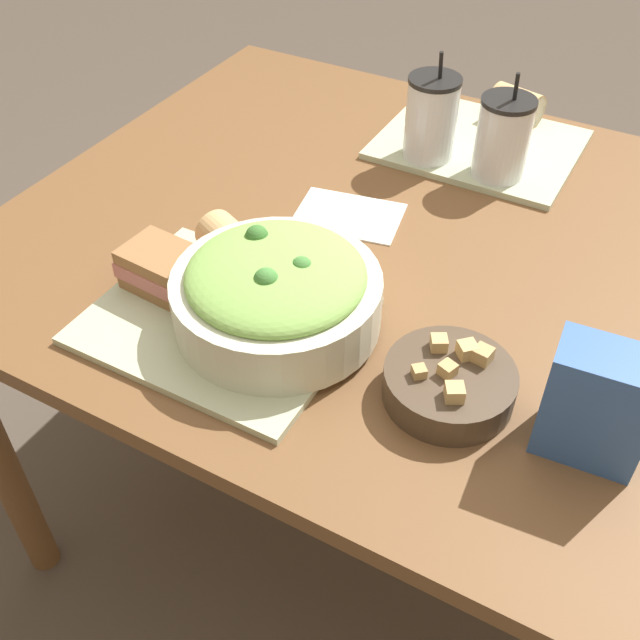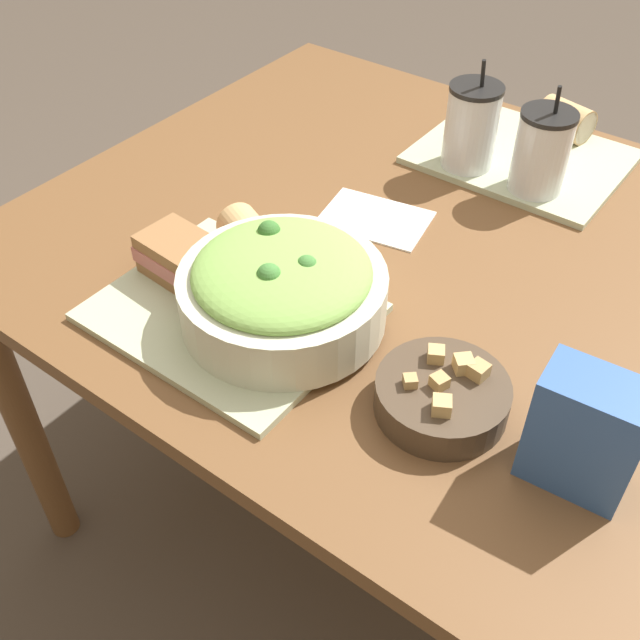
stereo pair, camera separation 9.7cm
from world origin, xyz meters
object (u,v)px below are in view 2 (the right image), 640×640
object	(u,v)px
salad_bowl	(283,288)
sandwich_near	(184,259)
chip_bag	(585,433)
soup_bowl	(442,395)
drink_cup_dark	(471,129)
napkin_folded	(375,219)
baguette_far	(567,120)
drink_cup_red	(541,154)
baguette_near	(252,241)

from	to	relation	value
salad_bowl	sandwich_near	distance (m)	0.18
sandwich_near	chip_bag	xyz separation A→B (m)	(0.60, 0.01, 0.03)
soup_bowl	drink_cup_dark	size ratio (longest dim) A/B	0.85
salad_bowl	sandwich_near	bearing A→B (deg)	-174.83
salad_bowl	napkin_folded	xyz separation A→B (m)	(-0.04, 0.29, -0.06)
sandwich_near	drink_cup_dark	world-z (taller)	drink_cup_dark
sandwich_near	napkin_folded	size ratio (longest dim) A/B	0.74
napkin_folded	salad_bowl	bearing A→B (deg)	-82.39
salad_bowl	sandwich_near	size ratio (longest dim) A/B	2.01
chip_bag	baguette_far	bearing A→B (deg)	109.57
drink_cup_red	drink_cup_dark	bearing A→B (deg)	180.00
baguette_far	drink_cup_red	xyz separation A→B (m)	(0.03, -0.20, 0.03)
napkin_folded	drink_cup_red	bearing A→B (deg)	52.32
baguette_near	chip_bag	distance (m)	0.56
salad_bowl	chip_bag	distance (m)	0.43
salad_bowl	napkin_folded	distance (m)	0.30
baguette_near	drink_cup_dark	size ratio (longest dim) A/B	0.66
baguette_near	chip_bag	size ratio (longest dim) A/B	0.84
drink_cup_red	chip_bag	world-z (taller)	drink_cup_red
baguette_near	salad_bowl	bearing A→B (deg)	-97.55
drink_cup_dark	chip_bag	bearing A→B (deg)	-51.01
drink_cup_dark	salad_bowl	bearing A→B (deg)	-90.58
drink_cup_red	salad_bowl	bearing A→B (deg)	-104.89
soup_bowl	sandwich_near	bearing A→B (deg)	-178.62
sandwich_near	baguette_far	xyz separation A→B (m)	(0.28, 0.74, 0.00)
baguette_near	chip_bag	xyz separation A→B (m)	(0.55, -0.08, 0.03)
drink_cup_red	napkin_folded	distance (m)	0.30
salad_bowl	chip_bag	world-z (taller)	chip_bag
chip_bag	napkin_folded	bearing A→B (deg)	143.38
salad_bowl	baguette_far	xyz separation A→B (m)	(0.10, 0.72, -0.02)
salad_bowl	chip_bag	bearing A→B (deg)	-0.45
soup_bowl	baguette_near	xyz separation A→B (m)	(-0.38, 0.08, 0.02)
salad_bowl	baguette_near	bearing A→B (deg)	148.04
sandwich_near	drink_cup_red	size ratio (longest dim) A/B	0.75
drink_cup_dark	chip_bag	distance (m)	0.67
drink_cup_dark	napkin_folded	bearing A→B (deg)	-100.88
chip_bag	napkin_folded	xyz separation A→B (m)	(-0.47, 0.29, -0.08)
baguette_near	sandwich_near	bearing A→B (deg)	175.39
salad_bowl	baguette_far	bearing A→B (deg)	81.76
salad_bowl	baguette_near	xyz separation A→B (m)	(-0.12, 0.08, -0.02)
baguette_near	drink_cup_red	xyz separation A→B (m)	(0.26, 0.44, 0.03)
soup_bowl	baguette_near	bearing A→B (deg)	167.81
drink_cup_dark	napkin_folded	size ratio (longest dim) A/B	1.02
drink_cup_red	chip_bag	distance (m)	0.60
soup_bowl	drink_cup_red	bearing A→B (deg)	102.74
soup_bowl	drink_cup_red	size ratio (longest dim) A/B	0.88
baguette_near	baguette_far	bearing A→B (deg)	5.00
baguette_far	baguette_near	bearing A→B (deg)	174.33
drink_cup_dark	napkin_folded	distance (m)	0.25
baguette_near	drink_cup_dark	distance (m)	0.46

